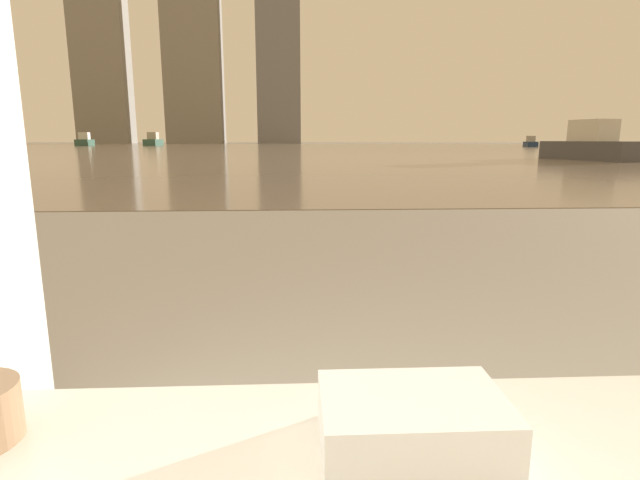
% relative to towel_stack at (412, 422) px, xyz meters
% --- Properties ---
extents(towel_stack, '(0.26, 0.18, 0.08)m').
position_rel_towel_stack_xyz_m(towel_stack, '(0.00, 0.00, 0.00)').
color(towel_stack, white).
rests_on(towel_stack, bathtub).
extents(harbor_water, '(180.00, 110.00, 0.01)m').
position_rel_towel_stack_xyz_m(harbor_water, '(0.03, 61.24, -0.57)').
color(harbor_water, gray).
rests_on(harbor_water, ground_plane).
extents(harbor_boat_0, '(2.20, 3.88, 1.38)m').
position_rel_towel_stack_xyz_m(harbor_boat_0, '(30.05, 63.12, -0.08)').
color(harbor_boat_0, navy).
rests_on(harbor_boat_0, harbor_water).
extents(harbor_boat_1, '(2.70, 5.47, 1.96)m').
position_rel_towel_stack_xyz_m(harbor_boat_1, '(-31.73, 77.25, 0.13)').
color(harbor_boat_1, '#335647').
rests_on(harbor_boat_1, harbor_water).
extents(harbor_boat_2, '(2.79, 5.19, 1.85)m').
position_rel_towel_stack_xyz_m(harbor_boat_2, '(13.65, 22.36, 0.09)').
color(harbor_boat_2, '#4C4C51').
rests_on(harbor_boat_2, harbor_water).
extents(harbor_boat_3, '(1.98, 5.39, 2.00)m').
position_rel_towel_stack_xyz_m(harbor_boat_3, '(-21.89, 78.41, 0.14)').
color(harbor_boat_3, '#335647').
rests_on(harbor_boat_3, harbor_water).
extents(skyline_tower_0, '(11.24, 6.75, 41.68)m').
position_rel_towel_stack_xyz_m(skyline_tower_0, '(-42.76, 117.24, 20.26)').
color(skyline_tower_0, gray).
rests_on(skyline_tower_0, ground_plane).
extents(skyline_tower_1, '(12.43, 6.88, 32.66)m').
position_rel_towel_stack_xyz_m(skyline_tower_1, '(-22.64, 117.24, 15.76)').
color(skyline_tower_1, gray).
rests_on(skyline_tower_1, ground_plane).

